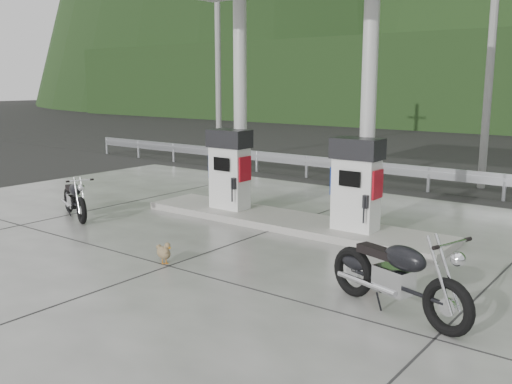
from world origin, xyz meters
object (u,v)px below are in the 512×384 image
Objects in this scene: gas_pump_left at (230,169)px; duck at (164,253)px; gas_pump_right at (356,184)px; motorcycle_left at (75,199)px; motorcycle_right at (397,276)px.

gas_pump_left is 3.73× the size of duck.
gas_pump_right is 1.02× the size of motorcycle_left.
gas_pump_right is 0.83× the size of motorcycle_right.
gas_pump_left is at bearing 135.33° from duck.
gas_pump_left is 3.54m from motorcycle_left.
gas_pump_left reaches higher than motorcycle_left.
gas_pump_right reaches higher than duck.
motorcycle_right is at bearing -54.17° from gas_pump_right.
duck is at bearing -117.52° from gas_pump_right.
duck is (4.00, -1.09, -0.25)m from motorcycle_left.
motorcycle_right is (7.99, -0.72, 0.09)m from motorcycle_left.
motorcycle_right is 4.47× the size of duck.
gas_pump_left reaches higher than duck.
gas_pump_left is 3.81m from duck.
duck is at bearing -157.39° from motorcycle_right.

